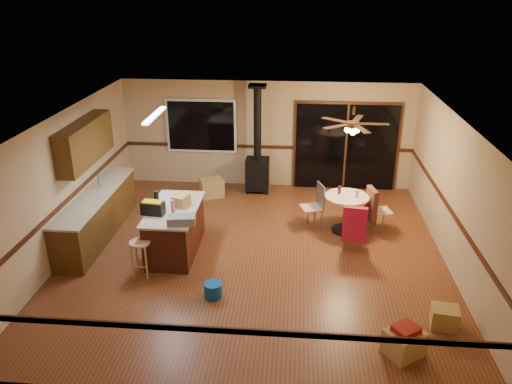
# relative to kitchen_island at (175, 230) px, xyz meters

# --- Properties ---
(floor) EXTENTS (7.00, 7.00, 0.00)m
(floor) POSITION_rel_kitchen_island_xyz_m (1.50, 0.00, -0.45)
(floor) COLOR brown
(floor) RESTS_ON ground
(ceiling) EXTENTS (7.00, 7.00, 0.00)m
(ceiling) POSITION_rel_kitchen_island_xyz_m (1.50, 0.00, 2.15)
(ceiling) COLOR silver
(ceiling) RESTS_ON ground
(wall_back) EXTENTS (7.00, 0.00, 7.00)m
(wall_back) POSITION_rel_kitchen_island_xyz_m (1.50, 3.50, 0.85)
(wall_back) COLOR tan
(wall_back) RESTS_ON ground
(wall_front) EXTENTS (7.00, 0.00, 7.00)m
(wall_front) POSITION_rel_kitchen_island_xyz_m (1.50, -3.50, 0.85)
(wall_front) COLOR tan
(wall_front) RESTS_ON ground
(wall_left) EXTENTS (0.00, 7.00, 7.00)m
(wall_left) POSITION_rel_kitchen_island_xyz_m (-2.00, 0.00, 0.85)
(wall_left) COLOR tan
(wall_left) RESTS_ON ground
(wall_right) EXTENTS (0.00, 7.00, 7.00)m
(wall_right) POSITION_rel_kitchen_island_xyz_m (5.00, 0.00, 0.85)
(wall_right) COLOR tan
(wall_right) RESTS_ON ground
(chair_rail) EXTENTS (7.00, 7.00, 0.08)m
(chair_rail) POSITION_rel_kitchen_island_xyz_m (1.50, 0.00, 0.55)
(chair_rail) COLOR #381B0E
(chair_rail) RESTS_ON ground
(window) EXTENTS (1.72, 0.10, 1.32)m
(window) POSITION_rel_kitchen_island_xyz_m (-0.10, 3.45, 1.05)
(window) COLOR black
(window) RESTS_ON ground
(sliding_door) EXTENTS (2.52, 0.10, 2.10)m
(sliding_door) POSITION_rel_kitchen_island_xyz_m (3.40, 3.45, 0.60)
(sliding_door) COLOR black
(sliding_door) RESTS_ON ground
(lower_cabinets) EXTENTS (0.60, 3.00, 0.86)m
(lower_cabinets) POSITION_rel_kitchen_island_xyz_m (-1.70, 0.50, -0.02)
(lower_cabinets) COLOR #4F3314
(lower_cabinets) RESTS_ON ground
(countertop) EXTENTS (0.64, 3.04, 0.04)m
(countertop) POSITION_rel_kitchen_island_xyz_m (-1.70, 0.50, 0.43)
(countertop) COLOR #BEAF93
(countertop) RESTS_ON lower_cabinets
(upper_cabinets) EXTENTS (0.35, 2.00, 0.80)m
(upper_cabinets) POSITION_rel_kitchen_island_xyz_m (-1.83, 0.70, 1.45)
(upper_cabinets) COLOR #4F3314
(upper_cabinets) RESTS_ON ground
(kitchen_island) EXTENTS (0.88, 1.68, 0.90)m
(kitchen_island) POSITION_rel_kitchen_island_xyz_m (0.00, 0.00, 0.00)
(kitchen_island) COLOR #39170E
(kitchen_island) RESTS_ON ground
(wood_stove) EXTENTS (0.55, 0.50, 2.52)m
(wood_stove) POSITION_rel_kitchen_island_xyz_m (1.30, 3.05, 0.28)
(wood_stove) COLOR black
(wood_stove) RESTS_ON ground
(ceiling_fan) EXTENTS (0.24, 0.24, 0.55)m
(ceiling_fan) POSITION_rel_kitchen_island_xyz_m (3.26, 1.12, 1.76)
(ceiling_fan) COLOR brown
(ceiling_fan) RESTS_ON ceiling
(fluorescent_strip) EXTENTS (0.10, 1.20, 0.04)m
(fluorescent_strip) POSITION_rel_kitchen_island_xyz_m (-0.30, 0.30, 2.11)
(fluorescent_strip) COLOR white
(fluorescent_strip) RESTS_ON ceiling
(toolbox_grey) EXTENTS (0.51, 0.33, 0.15)m
(toolbox_grey) POSITION_rel_kitchen_island_xyz_m (0.29, -0.62, 0.52)
(toolbox_grey) COLOR slate
(toolbox_grey) RESTS_ON kitchen_island
(toolbox_black) EXTENTS (0.42, 0.26, 0.22)m
(toolbox_black) POSITION_rel_kitchen_island_xyz_m (-0.30, -0.27, 0.56)
(toolbox_black) COLOR black
(toolbox_black) RESTS_ON kitchen_island
(toolbox_yellow_lid) EXTENTS (0.36, 0.22, 0.03)m
(toolbox_yellow_lid) POSITION_rel_kitchen_island_xyz_m (-0.30, -0.27, 0.68)
(toolbox_yellow_lid) COLOR gold
(toolbox_yellow_lid) RESTS_ON toolbox_black
(box_on_island) EXTENTS (0.32, 0.37, 0.21)m
(box_on_island) POSITION_rel_kitchen_island_xyz_m (0.13, 0.12, 0.55)
(box_on_island) COLOR #A58649
(box_on_island) RESTS_ON kitchen_island
(bottle_dark) EXTENTS (0.11, 0.11, 0.30)m
(bottle_dark) POSITION_rel_kitchen_island_xyz_m (-0.32, 0.07, 0.60)
(bottle_dark) COLOR black
(bottle_dark) RESTS_ON kitchen_island
(bottle_pink) EXTENTS (0.09, 0.09, 0.22)m
(bottle_pink) POSITION_rel_kitchen_island_xyz_m (0.03, -0.15, 0.56)
(bottle_pink) COLOR #D84C8C
(bottle_pink) RESTS_ON kitchen_island
(bottle_white) EXTENTS (0.06, 0.06, 0.17)m
(bottle_white) POSITION_rel_kitchen_island_xyz_m (-0.03, 0.30, 0.53)
(bottle_white) COLOR white
(bottle_white) RESTS_ON kitchen_island
(bar_stool) EXTENTS (0.41, 0.41, 0.65)m
(bar_stool) POSITION_rel_kitchen_island_xyz_m (-0.40, -0.86, -0.13)
(bar_stool) COLOR tan
(bar_stool) RESTS_ON floor
(blue_bucket) EXTENTS (0.40, 0.40, 0.25)m
(blue_bucket) POSITION_rel_kitchen_island_xyz_m (0.95, -1.41, -0.33)
(blue_bucket) COLOR #0C4CA9
(blue_bucket) RESTS_ON floor
(dining_table) EXTENTS (0.89, 0.89, 0.78)m
(dining_table) POSITION_rel_kitchen_island_xyz_m (3.26, 1.12, 0.08)
(dining_table) COLOR black
(dining_table) RESTS_ON ground
(glass_red) EXTENTS (0.08, 0.08, 0.17)m
(glass_red) POSITION_rel_kitchen_island_xyz_m (3.11, 1.22, 0.41)
(glass_red) COLOR #590C14
(glass_red) RESTS_ON dining_table
(glass_cream) EXTENTS (0.07, 0.07, 0.15)m
(glass_cream) POSITION_rel_kitchen_island_xyz_m (3.44, 1.07, 0.40)
(glass_cream) COLOR beige
(glass_cream) RESTS_ON dining_table
(chair_left) EXTENTS (0.51, 0.51, 0.51)m
(chair_left) POSITION_rel_kitchen_island_xyz_m (2.66, 1.25, 0.14)
(chair_left) COLOR tan
(chair_left) RESTS_ON ground
(chair_near) EXTENTS (0.48, 0.51, 0.70)m
(chair_near) POSITION_rel_kitchen_island_xyz_m (3.34, 0.24, 0.14)
(chair_near) COLOR tan
(chair_near) RESTS_ON ground
(chair_right) EXTENTS (0.54, 0.51, 0.70)m
(chair_right) POSITION_rel_kitchen_island_xyz_m (3.78, 1.13, 0.14)
(chair_right) COLOR tan
(chair_right) RESTS_ON ground
(box_under_window) EXTENTS (0.65, 0.60, 0.42)m
(box_under_window) POSITION_rel_kitchen_island_xyz_m (0.24, 2.66, -0.24)
(box_under_window) COLOR #A58649
(box_under_window) RESTS_ON floor
(box_corner_a) EXTENTS (0.63, 0.62, 0.37)m
(box_corner_a) POSITION_rel_kitchen_island_xyz_m (3.78, -2.52, -0.27)
(box_corner_a) COLOR #A58649
(box_corner_a) RESTS_ON floor
(box_corner_b) EXTENTS (0.43, 0.38, 0.31)m
(box_corner_b) POSITION_rel_kitchen_island_xyz_m (4.49, -1.86, -0.30)
(box_corner_b) COLOR #A58649
(box_corner_b) RESTS_ON floor
(box_small_red) EXTENTS (0.42, 0.41, 0.09)m
(box_small_red) POSITION_rel_kitchen_island_xyz_m (3.78, -2.52, -0.04)
(box_small_red) COLOR maroon
(box_small_red) RESTS_ON box_corner_a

